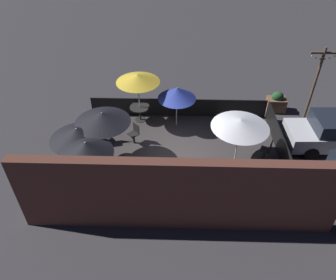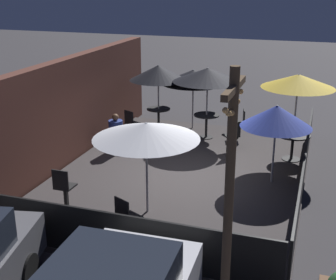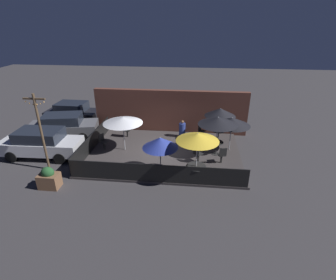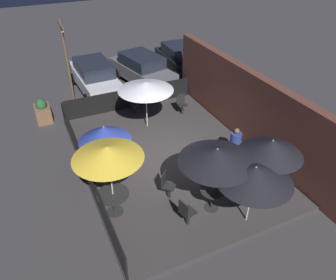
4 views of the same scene
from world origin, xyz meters
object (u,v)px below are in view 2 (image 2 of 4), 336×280
at_px(dining_table_2, 206,120).
at_px(patio_umbrella_0, 298,81).
at_px(patio_umbrella_1, 158,73).
at_px(patio_chair_4, 240,123).
at_px(light_post, 228,211).
at_px(dining_table_0, 293,139).
at_px(patio_chair_3, 127,217).
at_px(dining_table_1, 159,113).
at_px(patron_0, 116,135).
at_px(patio_umbrella_2, 208,75).
at_px(patio_chair_0, 232,135).
at_px(patio_umbrella_4, 193,77).
at_px(patio_umbrella_5, 276,116).
at_px(patio_chair_1, 132,123).
at_px(patio_chair_2, 64,186).
at_px(patio_umbrella_3, 146,131).

bearing_deg(dining_table_2, patio_umbrella_0, -111.82).
xyz_separation_m(patio_umbrella_1, patio_chair_4, (0.01, -2.76, -1.45)).
height_order(patio_chair_4, light_post, light_post).
relative_size(dining_table_0, patio_chair_3, 1.01).
relative_size(dining_table_1, patron_0, 0.68).
xyz_separation_m(dining_table_0, dining_table_1, (1.37, 4.51, -0.00)).
distance_m(patio_umbrella_2, patio_chair_3, 6.82).
xyz_separation_m(patron_0, light_post, (-6.79, -4.69, 1.66)).
relative_size(patio_chair_0, patio_chair_3, 1.00).
height_order(patio_umbrella_0, patio_chair_3, patio_umbrella_0).
relative_size(patio_umbrella_4, patio_chair_3, 2.26).
xyz_separation_m(dining_table_0, light_post, (-7.73, 0.34, 1.56)).
xyz_separation_m(patio_umbrella_2, dining_table_0, (-1.11, -2.78, -1.46)).
bearing_deg(patio_umbrella_5, patio_umbrella_1, 53.00).
distance_m(patio_umbrella_0, patio_umbrella_2, 3.01).
relative_size(patio_umbrella_1, patio_chair_1, 2.39).
distance_m(patio_umbrella_1, patio_umbrella_4, 1.20).
bearing_deg(patio_umbrella_2, patio_chair_0, -134.81).
relative_size(patio_umbrella_4, patio_umbrella_5, 1.06).
xyz_separation_m(patio_umbrella_1, dining_table_2, (-0.25, -1.72, -1.37)).
bearing_deg(patio_chair_1, patio_chair_2, -148.95).
bearing_deg(patio_chair_1, patio_umbrella_1, 0.00).
relative_size(patio_chair_2, patron_0, 0.81).
bearing_deg(dining_table_0, patron_0, 100.66).
height_order(patio_umbrella_2, patio_chair_3, patio_umbrella_2).
relative_size(patio_chair_3, patron_0, 0.82).
distance_m(patio_chair_1, patron_0, 1.24).
height_order(patio_chair_0, patio_chair_3, patio_chair_3).
bearing_deg(patio_chair_3, patio_chair_2, 90.87).
bearing_deg(patio_chair_1, patio_umbrella_2, -43.63).
relative_size(patio_umbrella_1, patio_chair_3, 2.34).
bearing_deg(patio_umbrella_5, patio_umbrella_2, 40.20).
xyz_separation_m(patio_umbrella_0, dining_table_1, (1.37, 4.51, -1.67)).
bearing_deg(patio_umbrella_2, patio_umbrella_0, -111.82).
xyz_separation_m(patio_umbrella_2, dining_table_1, (0.25, 1.72, -1.46)).
xyz_separation_m(dining_table_2, light_post, (-8.85, -2.45, 1.56)).
distance_m(patio_umbrella_3, dining_table_0, 5.24).
height_order(patio_umbrella_5, patio_chair_4, patio_umbrella_5).
bearing_deg(patron_0, patio_umbrella_2, -62.97).
relative_size(dining_table_1, patio_chair_0, 0.83).
bearing_deg(light_post, patio_chair_0, 10.17).
xyz_separation_m(patio_umbrella_2, patio_umbrella_4, (0.86, 0.70, -0.27)).
height_order(dining_table_1, patio_chair_3, patio_chair_3).
distance_m(patio_umbrella_4, patio_umbrella_5, 4.87).
xyz_separation_m(dining_table_0, patio_chair_1, (0.29, 5.04, -0.09)).
bearing_deg(dining_table_1, patio_umbrella_3, -162.89).
bearing_deg(patio_umbrella_2, light_post, -164.55).
relative_size(dining_table_2, light_post, 0.20).
xyz_separation_m(patio_umbrella_3, patio_chair_3, (-1.28, -0.07, -1.36)).
xyz_separation_m(patio_umbrella_1, patio_umbrella_3, (-5.61, -1.73, -0.09)).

